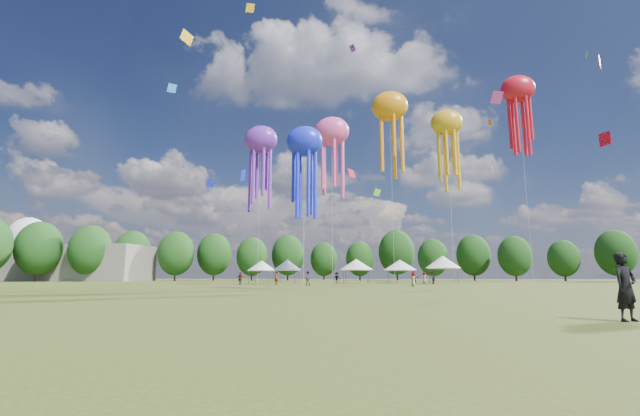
# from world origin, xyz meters

# --- Properties ---
(ground) EXTENTS (300.00, 300.00, 0.00)m
(ground) POSITION_xyz_m (0.00, 0.00, 0.00)
(ground) COLOR #384416
(ground) RESTS_ON ground
(observer_main) EXTENTS (0.79, 0.70, 1.82)m
(observer_main) POSITION_xyz_m (9.15, -1.40, 0.91)
(observer_main) COLOR black
(observer_main) RESTS_ON ground
(spectator_near) EXTENTS (0.89, 0.71, 1.74)m
(spectator_near) POSITION_xyz_m (-7.13, 37.12, 0.87)
(spectator_near) COLOR gray
(spectator_near) RESTS_ON ground
(spectators_far) EXTENTS (27.43, 22.75, 1.81)m
(spectators_far) POSITION_xyz_m (0.98, 48.94, 0.87)
(spectators_far) COLOR gray
(spectators_far) RESTS_ON ground
(festival_tents) EXTENTS (35.18, 10.72, 4.29)m
(festival_tents) POSITION_xyz_m (-2.40, 55.14, 3.05)
(festival_tents) COLOR #47474C
(festival_tents) RESTS_ON ground
(show_kites) EXTENTS (42.24, 33.38, 32.16)m
(show_kites) POSITION_xyz_m (4.12, 40.01, 20.48)
(show_kites) COLOR #F4489F
(show_kites) RESTS_ON ground
(small_kites) EXTENTS (75.10, 66.24, 42.81)m
(small_kites) POSITION_xyz_m (-1.25, 41.54, 29.94)
(small_kites) COLOR #F4489F
(small_kites) RESTS_ON ground
(treeline) EXTENTS (201.57, 95.24, 13.43)m
(treeline) POSITION_xyz_m (-3.87, 62.51, 6.54)
(treeline) COLOR #38281C
(treeline) RESTS_ON ground
(hangar) EXTENTS (40.00, 12.00, 8.00)m
(hangar) POSITION_xyz_m (-72.00, 72.00, 4.00)
(hangar) COLOR gray
(hangar) RESTS_ON ground
(radome) EXTENTS (9.00, 9.00, 16.00)m
(radome) POSITION_xyz_m (-88.00, 78.00, 9.99)
(radome) COLOR white
(radome) RESTS_ON ground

